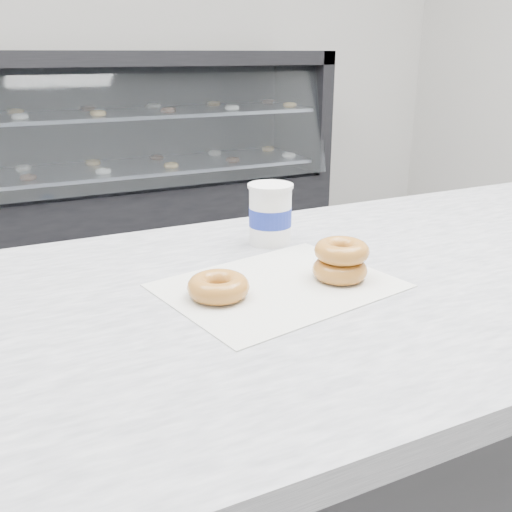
# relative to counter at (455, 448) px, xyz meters

# --- Properties ---
(ground) EXTENTS (5.00, 5.00, 0.00)m
(ground) POSITION_rel_counter_xyz_m (0.00, 0.60, -0.45)
(ground) COLOR #959598
(ground) RESTS_ON ground
(counter) EXTENTS (3.06, 0.76, 0.90)m
(counter) POSITION_rel_counter_xyz_m (0.00, 0.00, 0.00)
(counter) COLOR #333335
(counter) RESTS_ON ground
(display_case) EXTENTS (2.40, 0.74, 1.25)m
(display_case) POSITION_rel_counter_xyz_m (0.00, 2.72, 0.04)
(display_case) COLOR black
(display_case) RESTS_ON ground
(wax_paper) EXTENTS (0.38, 0.32, 0.00)m
(wax_paper) POSITION_rel_counter_xyz_m (-0.43, 0.00, 0.45)
(wax_paper) COLOR silver
(wax_paper) RESTS_ON counter
(donut_single) EXTENTS (0.12, 0.12, 0.03)m
(donut_single) POSITION_rel_counter_xyz_m (-0.53, 0.00, 0.47)
(donut_single) COLOR #BE7F34
(donut_single) RESTS_ON wax_paper
(donut_stack) EXTENTS (0.12, 0.12, 0.06)m
(donut_stack) POSITION_rel_counter_xyz_m (-0.33, -0.01, 0.48)
(donut_stack) COLOR #BE7F34
(donut_stack) RESTS_ON wax_paper
(coffee_cup) EXTENTS (0.10, 0.10, 0.11)m
(coffee_cup) POSITION_rel_counter_xyz_m (-0.34, 0.20, 0.51)
(coffee_cup) COLOR white
(coffee_cup) RESTS_ON counter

